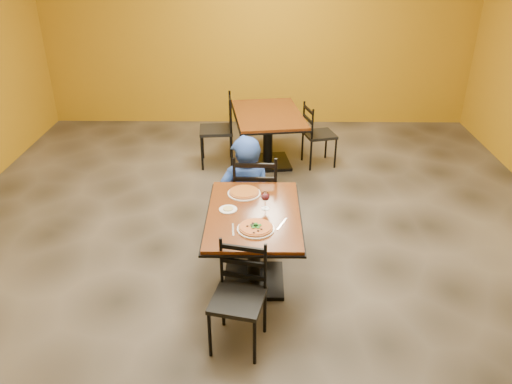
{
  "coord_description": "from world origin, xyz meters",
  "views": [
    {
      "loc": [
        0.07,
        -4.26,
        2.91
      ],
      "look_at": [
        0.02,
        -0.3,
        0.85
      ],
      "focal_mm": 34.91,
      "sensor_mm": 36.0,
      "label": 1
    }
  ],
  "objects_px": {
    "plate_main": "(256,229)",
    "wine_glass": "(265,200)",
    "side_plate": "(228,209)",
    "chair_main_far": "(256,194)",
    "pizza_main": "(256,227)",
    "table_main": "(254,232)",
    "chair_second_left": "(216,130)",
    "table_second": "(268,126)",
    "diner": "(245,188)",
    "chair_second_right": "(320,135)",
    "pizza_far": "(244,192)",
    "chair_main_near": "(238,301)",
    "plate_far": "(244,193)"
  },
  "relations": [
    {
      "from": "pizza_main",
      "to": "plate_far",
      "type": "distance_m",
      "value": 0.64
    },
    {
      "from": "table_second",
      "to": "diner",
      "type": "relative_size",
      "value": 1.28
    },
    {
      "from": "chair_main_far",
      "to": "chair_second_right",
      "type": "relative_size",
      "value": 1.13
    },
    {
      "from": "chair_second_left",
      "to": "wine_glass",
      "type": "relative_size",
      "value": 5.52
    },
    {
      "from": "chair_second_right",
      "to": "pizza_main",
      "type": "height_order",
      "value": "chair_second_right"
    },
    {
      "from": "diner",
      "to": "table_second",
      "type": "bearing_deg",
      "value": -111.7
    },
    {
      "from": "chair_second_left",
      "to": "pizza_far",
      "type": "xyz_separation_m",
      "value": [
        0.47,
        -2.36,
        0.27
      ]
    },
    {
      "from": "pizza_far",
      "to": "wine_glass",
      "type": "distance_m",
      "value": 0.35
    },
    {
      "from": "table_main",
      "to": "pizza_far",
      "type": "xyz_separation_m",
      "value": [
        -0.1,
        0.35,
        0.21
      ]
    },
    {
      "from": "diner",
      "to": "wine_glass",
      "type": "relative_size",
      "value": 6.39
    },
    {
      "from": "chair_second_left",
      "to": "chair_second_right",
      "type": "bearing_deg",
      "value": 84.79
    },
    {
      "from": "plate_main",
      "to": "table_main",
      "type": "bearing_deg",
      "value": 94.46
    },
    {
      "from": "pizza_main",
      "to": "pizza_far",
      "type": "relative_size",
      "value": 1.01
    },
    {
      "from": "table_second",
      "to": "plate_main",
      "type": "bearing_deg",
      "value": -92.45
    },
    {
      "from": "chair_main_far",
      "to": "plate_main",
      "type": "relative_size",
      "value": 3.2
    },
    {
      "from": "table_second",
      "to": "chair_main_far",
      "type": "relative_size",
      "value": 1.48
    },
    {
      "from": "table_main",
      "to": "chair_main_far",
      "type": "height_order",
      "value": "chair_main_far"
    },
    {
      "from": "plate_main",
      "to": "wine_glass",
      "type": "height_order",
      "value": "wine_glass"
    },
    {
      "from": "side_plate",
      "to": "chair_main_near",
      "type": "bearing_deg",
      "value": -82.1
    },
    {
      "from": "side_plate",
      "to": "diner",
      "type": "bearing_deg",
      "value": 81.32
    },
    {
      "from": "table_second",
      "to": "diner",
      "type": "xyz_separation_m",
      "value": [
        -0.26,
        -1.89,
        0.01
      ]
    },
    {
      "from": "chair_second_right",
      "to": "plate_main",
      "type": "xyz_separation_m",
      "value": [
        -0.84,
        -2.99,
        0.32
      ]
    },
    {
      "from": "chair_main_far",
      "to": "plate_far",
      "type": "bearing_deg",
      "value": 79.31
    },
    {
      "from": "table_main",
      "to": "diner",
      "type": "height_order",
      "value": "diner"
    },
    {
      "from": "diner",
      "to": "chair_second_left",
      "type": "bearing_deg",
      "value": -90.33
    },
    {
      "from": "pizza_main",
      "to": "plate_far",
      "type": "relative_size",
      "value": 0.92
    },
    {
      "from": "pizza_far",
      "to": "chair_second_left",
      "type": "bearing_deg",
      "value": 101.25
    },
    {
      "from": "table_main",
      "to": "table_second",
      "type": "xyz_separation_m",
      "value": [
        0.15,
        2.72,
        0.01
      ]
    },
    {
      "from": "plate_main",
      "to": "pizza_far",
      "type": "height_order",
      "value": "pizza_far"
    },
    {
      "from": "plate_far",
      "to": "side_plate",
      "type": "relative_size",
      "value": 1.94
    },
    {
      "from": "table_second",
      "to": "chair_main_far",
      "type": "bearing_deg",
      "value": -94.38
    },
    {
      "from": "table_second",
      "to": "chair_second_right",
      "type": "relative_size",
      "value": 1.67
    },
    {
      "from": "plate_main",
      "to": "side_plate",
      "type": "xyz_separation_m",
      "value": [
        -0.25,
        0.32,
        0.0
      ]
    },
    {
      "from": "plate_main",
      "to": "pizza_main",
      "type": "distance_m",
      "value": 0.02
    },
    {
      "from": "plate_main",
      "to": "pizza_main",
      "type": "height_order",
      "value": "pizza_main"
    },
    {
      "from": "table_main",
      "to": "chair_main_far",
      "type": "bearing_deg",
      "value": 89.66
    },
    {
      "from": "chair_main_near",
      "to": "pizza_far",
      "type": "height_order",
      "value": "chair_main_near"
    },
    {
      "from": "table_second",
      "to": "pizza_main",
      "type": "xyz_separation_m",
      "value": [
        -0.13,
        -2.99,
        0.21
      ]
    },
    {
      "from": "table_main",
      "to": "chair_second_left",
      "type": "distance_m",
      "value": 2.78
    },
    {
      "from": "table_second",
      "to": "pizza_far",
      "type": "height_order",
      "value": "pizza_far"
    },
    {
      "from": "chair_main_far",
      "to": "pizza_main",
      "type": "bearing_deg",
      "value": 92.08
    },
    {
      "from": "chair_main_near",
      "to": "diner",
      "type": "relative_size",
      "value": 0.74
    },
    {
      "from": "pizza_far",
      "to": "wine_glass",
      "type": "bearing_deg",
      "value": -54.83
    },
    {
      "from": "chair_main_far",
      "to": "wine_glass",
      "type": "height_order",
      "value": "chair_main_far"
    },
    {
      "from": "side_plate",
      "to": "table_main",
      "type": "bearing_deg",
      "value": -11.59
    },
    {
      "from": "side_plate",
      "to": "chair_second_left",
      "type": "bearing_deg",
      "value": 97.26
    },
    {
      "from": "plate_far",
      "to": "side_plate",
      "type": "bearing_deg",
      "value": -112.93
    },
    {
      "from": "chair_main_near",
      "to": "chair_main_far",
      "type": "xyz_separation_m",
      "value": [
        0.12,
        1.62,
        0.07
      ]
    },
    {
      "from": "chair_main_near",
      "to": "chair_second_left",
      "type": "height_order",
      "value": "chair_second_left"
    },
    {
      "from": "chair_second_left",
      "to": "wine_glass",
      "type": "xyz_separation_m",
      "value": [
        0.67,
        -2.64,
        0.34
      ]
    }
  ]
}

